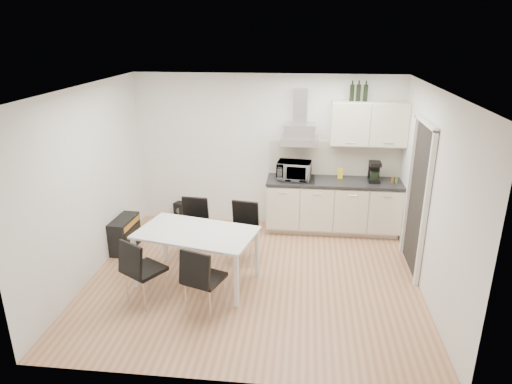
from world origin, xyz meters
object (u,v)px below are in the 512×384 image
at_px(chair_far_left, 192,229).
at_px(chair_near_right, 205,279).
at_px(chair_far_right, 242,233).
at_px(chair_near_left, 145,270).
at_px(guitar_amp, 125,234).
at_px(floor_speaker, 181,211).
at_px(kitchenette, 336,185).
at_px(dining_table, 196,236).

bearing_deg(chair_far_left, chair_near_right, 114.20).
xyz_separation_m(chair_far_right, chair_near_left, (-1.05, -1.21, 0.00)).
relative_size(chair_near_right, guitar_amp, 1.37).
xyz_separation_m(chair_near_left, chair_near_right, (0.78, -0.12, 0.00)).
xyz_separation_m(chair_near_right, floor_speaker, (-1.04, 2.74, -0.28)).
height_order(kitchenette, guitar_amp, kitchenette).
distance_m(dining_table, floor_speaker, 2.28).
bearing_deg(guitar_amp, chair_near_right, -39.57).
height_order(dining_table, chair_far_left, chair_far_left).
distance_m(dining_table, chair_far_right, 0.88).
bearing_deg(dining_table, chair_far_left, 121.32).
height_order(chair_far_right, floor_speaker, chair_far_right).
height_order(kitchenette, chair_near_right, kitchenette).
distance_m(kitchenette, floor_speaker, 2.81).
bearing_deg(kitchenette, chair_far_right, -138.81).
xyz_separation_m(dining_table, chair_far_right, (0.52, 0.67, -0.24)).
relative_size(chair_far_right, floor_speaker, 2.67).
bearing_deg(chair_far_left, chair_near_left, 82.34).
bearing_deg(chair_near_left, kitchenette, 76.28).
height_order(kitchenette, chair_far_right, kitchenette).
xyz_separation_m(kitchenette, chair_near_right, (-1.68, -2.57, -0.39)).
relative_size(kitchenette, guitar_amp, 3.92).
xyz_separation_m(chair_far_right, guitar_amp, (-1.87, 0.16, -0.18)).
height_order(kitchenette, chair_near_left, kitchenette).
xyz_separation_m(kitchenette, chair_far_left, (-2.18, -1.16, -0.39)).
relative_size(kitchenette, chair_near_right, 2.86).
distance_m(chair_near_right, guitar_amp, 2.19).
height_order(dining_table, guitar_amp, dining_table).
height_order(chair_near_left, floor_speaker, chair_near_left).
bearing_deg(kitchenette, floor_speaker, 176.53).
height_order(chair_far_left, chair_near_left, same).
xyz_separation_m(chair_near_left, guitar_amp, (-0.82, 1.37, -0.18)).
bearing_deg(chair_near_right, dining_table, 129.65).
bearing_deg(chair_near_right, floor_speaker, 130.17).
height_order(kitchenette, dining_table, kitchenette).
relative_size(kitchenette, chair_near_left, 2.86).
bearing_deg(kitchenette, chair_far_left, -152.05).
bearing_deg(floor_speaker, dining_table, -45.07).
relative_size(chair_near_right, floor_speaker, 2.67).
bearing_deg(chair_near_left, guitar_amp, 152.31).
relative_size(chair_far_left, guitar_amp, 1.37).
bearing_deg(chair_near_left, dining_table, 76.87).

